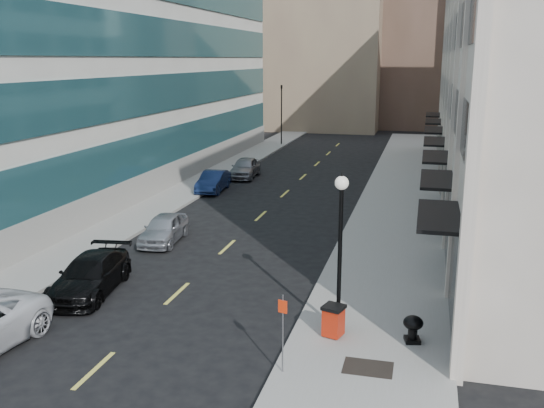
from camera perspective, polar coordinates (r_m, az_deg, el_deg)
The scene contains 18 objects.
ground at distance 17.20m, azimuth -19.91°, elevation -17.63°, with size 160.00×160.00×0.00m, color black.
sidewalk_right at distance 33.12m, azimuth 11.55°, elevation -1.80°, with size 5.00×80.00×0.15m, color gray.
sidewalk_left at distance 36.47m, azimuth -10.96°, elevation -0.36°, with size 3.00×80.00×0.15m, color gray.
building_left at distance 46.18m, azimuth -18.73°, elevation 14.48°, with size 16.14×46.00×20.00m.
skyline_tan_near at distance 81.16m, azimuth 5.44°, elevation 17.24°, with size 14.00×18.00×28.00m, color #8C7A5C.
skyline_tan_far at distance 92.84m, azimuth 0.09°, elevation 14.97°, with size 12.00×14.00×22.00m, color #8C7A5C.
skyline_stone at distance 78.51m, azimuth 21.67°, elevation 13.58°, with size 10.00×14.00×20.00m, color beige.
grate_far at distance 17.95m, azimuth 9.03°, elevation -14.97°, with size 1.40×1.00×0.01m, color black.
road_centerline at distance 31.49m, azimuth -2.51°, elevation -2.46°, with size 0.15×68.20×0.01m.
traffic_signal at distance 61.72m, azimuth 0.90°, elevation 10.78°, with size 0.66×0.66×6.98m.
car_black_pickup at distance 24.05m, azimuth -16.74°, elevation -6.42°, with size 1.97×4.84×1.41m, color black.
car_silver_sedan at distance 29.70m, azimuth -10.13°, elevation -2.29°, with size 1.61×4.01×1.37m, color #9FA2A8.
car_blue_sedan at distance 40.66m, azimuth -5.54°, elevation 2.13°, with size 1.44×4.13×1.36m, color #14234C.
car_grey_sedan at distance 45.29m, azimuth -2.56°, elevation 3.44°, with size 1.77×4.39×1.50m, color gray.
trash_bin at distance 19.41m, azimuth 5.80°, elevation -10.79°, with size 0.78×0.79×1.03m.
lamppost at distance 19.05m, azimuth 6.44°, elevation -3.32°, with size 0.43×0.43×5.16m.
sign_post at distance 16.89m, azimuth 1.01°, elevation -11.09°, with size 0.27×0.10×2.29m.
urn_planter at distance 19.45m, azimuth 13.13°, elevation -11.15°, with size 0.62×0.62×0.85m.
Camera 1 is at (8.81, -11.96, 8.67)m, focal length 40.00 mm.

